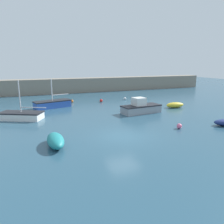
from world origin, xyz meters
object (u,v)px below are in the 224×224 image
mooring_buoy_pink (179,126)px  sailboat_short_mast (21,115)px  sailboat_twin_hulled (53,104)px  rowboat_white_midwater (56,140)px  mooring_buoy_white (125,98)px  mooring_buoy_red (101,101)px  dinghy_near_pier (175,105)px  mooring_buoy_orange (72,101)px  motorboat_with_cabin (141,108)px

mooring_buoy_pink → sailboat_short_mast: bearing=145.5°
sailboat_twin_hulled → mooring_buoy_pink: 16.20m
rowboat_white_midwater → mooring_buoy_white: size_ratio=7.12×
rowboat_white_midwater → mooring_buoy_red: size_ratio=6.61×
dinghy_near_pier → mooring_buoy_pink: (-5.52, -7.60, -0.12)m
sailboat_short_mast → mooring_buoy_red: (10.78, 6.36, -0.18)m
rowboat_white_midwater → sailboat_twin_hulled: 13.74m
mooring_buoy_orange → sailboat_short_mast: bearing=-131.6°
motorboat_with_cabin → mooring_buoy_pink: size_ratio=10.54×
mooring_buoy_white → mooring_buoy_pink: 15.65m
sailboat_twin_hulled → mooring_buoy_white: sailboat_twin_hulled is taller
mooring_buoy_white → motorboat_with_cabin: bearing=-104.7°
dinghy_near_pier → mooring_buoy_white: (-3.25, 7.88, -0.14)m
rowboat_white_midwater → mooring_buoy_pink: rowboat_white_midwater is taller
motorboat_with_cabin → mooring_buoy_red: 8.63m
mooring_buoy_orange → mooring_buoy_pink: mooring_buoy_pink is taller
mooring_buoy_pink → rowboat_white_midwater: bearing=-179.6°
motorboat_with_cabin → sailboat_short_mast: sailboat_short_mast is taller
dinghy_near_pier → mooring_buoy_pink: dinghy_near_pier is taller
dinghy_near_pier → sailboat_twin_hulled: 15.56m
mooring_buoy_pink → mooring_buoy_white: bearing=81.7°
motorboat_with_cabin → rowboat_white_midwater: bearing=-153.0°
dinghy_near_pier → mooring_buoy_red: dinghy_near_pier is taller
dinghy_near_pier → sailboat_twin_hulled: (-14.37, 5.98, 0.13)m
mooring_buoy_red → rowboat_white_midwater: bearing=-119.9°
sailboat_short_mast → mooring_buoy_orange: bearing=-103.5°
sailboat_short_mast → mooring_buoy_pink: size_ratio=10.28×
rowboat_white_midwater → mooring_buoy_orange: (4.70, 16.36, -0.21)m
mooring_buoy_pink → mooring_buoy_red: size_ratio=1.03×
mooring_buoy_red → sailboat_twin_hulled: bearing=-168.5°
mooring_buoy_white → mooring_buoy_red: (-4.05, -0.48, 0.02)m
mooring_buoy_orange → mooring_buoy_pink: bearing=-70.5°
motorboat_with_cabin → sailboat_short_mast: size_ratio=1.02×
sailboat_twin_hulled → sailboat_short_mast: bearing=38.6°
sailboat_short_mast → sailboat_twin_hulled: 6.17m
mooring_buoy_white → mooring_buoy_pink: (-2.27, -15.48, 0.02)m
motorboat_with_cabin → dinghy_near_pier: motorboat_with_cabin is taller
motorboat_with_cabin → mooring_buoy_white: 9.23m
motorboat_with_cabin → sailboat_short_mast: 12.67m
mooring_buoy_white → mooring_buoy_red: bearing=-173.3°
mooring_buoy_orange → mooring_buoy_pink: size_ratio=0.88×
rowboat_white_midwater → mooring_buoy_white: rowboat_white_midwater is taller
sailboat_short_mast → dinghy_near_pier: sailboat_short_mast is taller
rowboat_white_midwater → dinghy_near_pier: 17.74m
dinghy_near_pier → rowboat_white_midwater: bearing=-147.5°
motorboat_with_cabin → dinghy_near_pier: size_ratio=1.91×
rowboat_white_midwater → dinghy_near_pier: bearing=116.7°
rowboat_white_midwater → motorboat_with_cabin: motorboat_with_cabin is taller
rowboat_white_midwater → dinghy_near_pier: size_ratio=1.16×
sailboat_twin_hulled → mooring_buoy_white: (11.12, 1.91, -0.27)m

